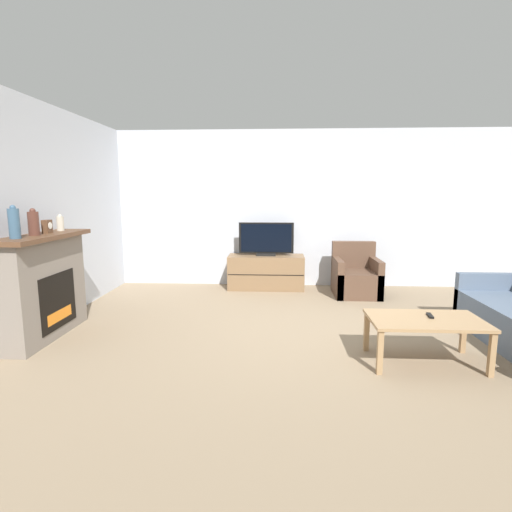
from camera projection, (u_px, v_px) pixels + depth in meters
name	position (u px, v px, depth m)	size (l,w,h in m)	color
ground_plane	(305.00, 332.00, 4.70)	(24.00, 24.00, 0.00)	#89755B
wall_back	(297.00, 209.00, 6.96)	(12.00, 0.06, 2.70)	silver
wall_left	(36.00, 217.00, 4.66)	(0.06, 12.00, 2.70)	silver
fireplace	(43.00, 286.00, 4.47)	(0.45, 1.40, 1.18)	slate
mantel_vase_left	(14.00, 223.00, 3.94)	(0.10, 0.10, 0.33)	#385670
mantel_vase_centre_left	(34.00, 223.00, 4.26)	(0.11, 0.11, 0.29)	#512D23
mantel_vase_right	(60.00, 223.00, 4.78)	(0.08, 0.08, 0.20)	beige
mantel_clock	(47.00, 227.00, 4.51)	(0.08, 0.11, 0.15)	brown
tv_stand	(266.00, 272.00, 6.84)	(1.28, 0.51, 0.57)	brown
tv	(266.00, 240.00, 6.75)	(0.93, 0.18, 0.56)	black
armchair	(356.00, 278.00, 6.42)	(0.70, 0.76, 0.84)	brown
coffee_table	(426.00, 324.00, 3.81)	(1.06, 0.63, 0.44)	#A37F56
remote	(430.00, 316.00, 3.86)	(0.06, 0.15, 0.02)	black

